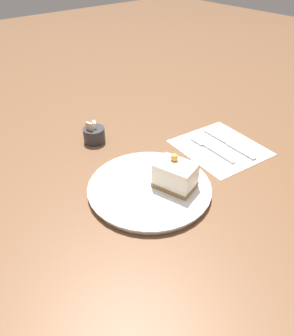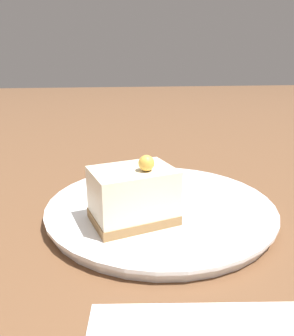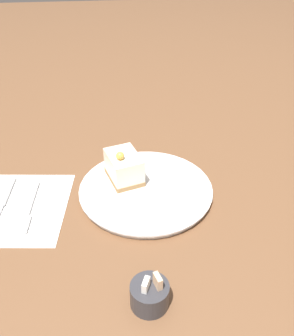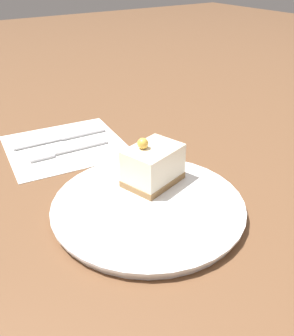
# 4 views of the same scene
# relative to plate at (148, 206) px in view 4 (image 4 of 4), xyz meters

# --- Properties ---
(ground_plane) EXTENTS (4.00, 4.00, 0.00)m
(ground_plane) POSITION_rel_plate_xyz_m (0.01, 0.03, -0.01)
(ground_plane) COLOR brown
(plate) EXTENTS (0.28, 0.28, 0.02)m
(plate) POSITION_rel_plate_xyz_m (0.00, 0.00, 0.00)
(plate) COLOR white
(plate) RESTS_ON ground_plane
(cake_slice) EXTENTS (0.09, 0.10, 0.08)m
(cake_slice) POSITION_rel_plate_xyz_m (0.04, -0.04, 0.04)
(cake_slice) COLOR #9E7547
(cake_slice) RESTS_ON plate
(napkin) EXTENTS (0.23, 0.24, 0.00)m
(napkin) POSITION_rel_plate_xyz_m (0.27, 0.02, -0.01)
(napkin) COLOR white
(napkin) RESTS_ON ground_plane
(fork) EXTENTS (0.03, 0.16, 0.00)m
(fork) POSITION_rel_plate_xyz_m (0.24, 0.03, -0.00)
(fork) COLOR #B2B2B7
(fork) RESTS_ON napkin
(knife) EXTENTS (0.02, 0.19, 0.00)m
(knife) POSITION_rel_plate_xyz_m (0.30, -0.00, -0.00)
(knife) COLOR #B2B2B7
(knife) RESTS_ON napkin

